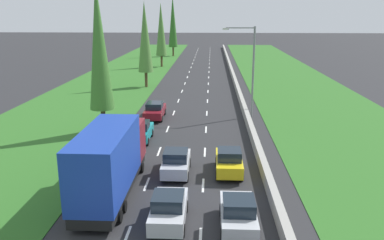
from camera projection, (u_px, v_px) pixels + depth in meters
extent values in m
plane|color=#28282B|center=(197.00, 80.00, 62.03)|extent=(300.00, 300.00, 0.00)
cube|color=#2D6623|center=(118.00, 80.00, 62.62)|extent=(14.00, 140.00, 0.04)
cube|color=#2D6623|center=(290.00, 81.00, 61.35)|extent=(14.00, 140.00, 0.04)
cube|color=#9E9B93|center=(234.00, 78.00, 61.65)|extent=(0.44, 120.00, 0.85)
cube|color=white|center=(127.00, 237.00, 18.74)|extent=(0.14, 2.00, 0.01)
cube|color=white|center=(147.00, 184.00, 24.53)|extent=(0.14, 2.00, 0.01)
cube|color=white|center=(159.00, 151.00, 30.31)|extent=(0.14, 2.00, 0.01)
cube|color=white|center=(168.00, 129.00, 36.09)|extent=(0.14, 2.00, 0.01)
cube|color=white|center=(174.00, 113.00, 41.87)|extent=(0.14, 2.00, 0.01)
cube|color=white|center=(178.00, 101.00, 47.66)|extent=(0.14, 2.00, 0.01)
cube|color=white|center=(182.00, 91.00, 53.44)|extent=(0.14, 2.00, 0.01)
cube|color=white|center=(185.00, 83.00, 59.22)|extent=(0.14, 2.00, 0.01)
cube|color=white|center=(187.00, 77.00, 65.00)|extent=(0.14, 2.00, 0.01)
cube|color=white|center=(189.00, 72.00, 70.79)|extent=(0.14, 2.00, 0.01)
cube|color=white|center=(191.00, 67.00, 76.57)|extent=(0.14, 2.00, 0.01)
cube|color=white|center=(193.00, 64.00, 82.35)|extent=(0.14, 2.00, 0.01)
cube|color=white|center=(194.00, 60.00, 88.13)|extent=(0.14, 2.00, 0.01)
cube|color=white|center=(195.00, 57.00, 93.92)|extent=(0.14, 2.00, 0.01)
cube|color=white|center=(196.00, 55.00, 99.70)|extent=(0.14, 2.00, 0.01)
cube|color=white|center=(197.00, 52.00, 105.48)|extent=(0.14, 2.00, 0.01)
cube|color=white|center=(198.00, 50.00, 111.26)|extent=(0.14, 2.00, 0.01)
cube|color=white|center=(198.00, 48.00, 117.05)|extent=(0.14, 2.00, 0.01)
cube|color=white|center=(200.00, 239.00, 18.58)|extent=(0.14, 2.00, 0.01)
cube|color=white|center=(203.00, 185.00, 24.36)|extent=(0.14, 2.00, 0.01)
cube|color=white|center=(205.00, 152.00, 30.14)|extent=(0.14, 2.00, 0.01)
cube|color=white|center=(206.00, 130.00, 35.93)|extent=(0.14, 2.00, 0.01)
cube|color=white|center=(207.00, 113.00, 41.71)|extent=(0.14, 2.00, 0.01)
cube|color=white|center=(207.00, 101.00, 47.49)|extent=(0.14, 2.00, 0.01)
cube|color=white|center=(208.00, 91.00, 53.27)|extent=(0.14, 2.00, 0.01)
cube|color=white|center=(208.00, 84.00, 59.06)|extent=(0.14, 2.00, 0.01)
cube|color=white|center=(209.00, 77.00, 64.84)|extent=(0.14, 2.00, 0.01)
cube|color=white|center=(209.00, 72.00, 70.62)|extent=(0.14, 2.00, 0.01)
cube|color=white|center=(209.00, 67.00, 76.40)|extent=(0.14, 2.00, 0.01)
cube|color=white|center=(209.00, 64.00, 82.19)|extent=(0.14, 2.00, 0.01)
cube|color=white|center=(210.00, 60.00, 87.97)|extent=(0.14, 2.00, 0.01)
cube|color=white|center=(210.00, 57.00, 93.75)|extent=(0.14, 2.00, 0.01)
cube|color=white|center=(210.00, 55.00, 99.54)|extent=(0.14, 2.00, 0.01)
cube|color=white|center=(210.00, 52.00, 105.32)|extent=(0.14, 2.00, 0.01)
cube|color=white|center=(210.00, 50.00, 111.10)|extent=(0.14, 2.00, 0.01)
cube|color=white|center=(210.00, 48.00, 116.88)|extent=(0.14, 2.00, 0.01)
cube|color=silver|center=(169.00, 211.00, 19.80)|extent=(1.68, 3.90, 0.76)
cube|color=#19232D|center=(168.00, 201.00, 19.33)|extent=(1.52, 1.60, 0.64)
cylinder|color=black|center=(157.00, 206.00, 21.10)|extent=(0.22, 0.64, 0.64)
cylinder|color=black|center=(186.00, 207.00, 21.03)|extent=(0.22, 0.64, 0.64)
cylinder|color=black|center=(150.00, 230.00, 18.77)|extent=(0.22, 0.64, 0.64)
cylinder|color=black|center=(182.00, 231.00, 18.70)|extent=(0.22, 0.64, 0.64)
cube|color=silver|center=(176.00, 164.00, 25.94)|extent=(1.68, 3.90, 0.76)
cube|color=#19232D|center=(176.00, 155.00, 25.47)|extent=(1.52, 1.60, 0.64)
cylinder|color=black|center=(167.00, 162.00, 27.24)|extent=(0.22, 0.64, 0.64)
cylinder|color=black|center=(189.00, 163.00, 27.17)|extent=(0.22, 0.64, 0.64)
cylinder|color=black|center=(163.00, 176.00, 24.91)|extent=(0.22, 0.64, 0.64)
cylinder|color=black|center=(187.00, 177.00, 24.84)|extent=(0.22, 0.64, 0.64)
cube|color=silver|center=(238.00, 215.00, 19.34)|extent=(1.68, 3.90, 0.76)
cube|color=#19232D|center=(239.00, 205.00, 18.87)|extent=(1.52, 1.60, 0.64)
cylinder|color=black|center=(222.00, 210.00, 20.64)|extent=(0.22, 0.64, 0.64)
cylinder|color=black|center=(251.00, 211.00, 20.57)|extent=(0.22, 0.64, 0.64)
cylinder|color=black|center=(223.00, 235.00, 18.31)|extent=(0.22, 0.64, 0.64)
cylinder|color=black|center=(256.00, 236.00, 18.24)|extent=(0.22, 0.64, 0.64)
cube|color=yellow|center=(229.00, 163.00, 26.09)|extent=(1.68, 3.90, 0.76)
cube|color=#19232D|center=(229.00, 154.00, 25.62)|extent=(1.52, 1.60, 0.64)
cylinder|color=black|center=(217.00, 161.00, 27.39)|extent=(0.22, 0.64, 0.64)
cylinder|color=black|center=(239.00, 162.00, 27.32)|extent=(0.22, 0.64, 0.64)
cylinder|color=black|center=(217.00, 175.00, 25.06)|extent=(0.22, 0.64, 0.64)
cylinder|color=black|center=(242.00, 176.00, 24.99)|extent=(0.22, 0.64, 0.64)
cube|color=black|center=(113.00, 184.00, 23.12)|extent=(2.20, 9.40, 0.56)
cube|color=maroon|center=(125.00, 140.00, 26.19)|extent=(2.40, 2.20, 2.50)
cube|color=#19389E|center=(106.00, 160.00, 21.56)|extent=(2.44, 7.20, 3.30)
cylinder|color=black|center=(108.00, 167.00, 26.43)|extent=(0.22, 0.64, 0.64)
cylinder|color=black|center=(142.00, 167.00, 26.32)|extent=(0.22, 0.64, 0.64)
cylinder|color=black|center=(83.00, 205.00, 21.15)|extent=(0.22, 0.64, 0.64)
cylinder|color=black|center=(124.00, 206.00, 21.04)|extent=(0.22, 0.64, 0.64)
cylinder|color=black|center=(76.00, 215.00, 20.11)|extent=(0.22, 0.64, 0.64)
cylinder|color=black|center=(119.00, 217.00, 20.00)|extent=(0.22, 0.64, 0.64)
cube|color=teal|center=(140.00, 133.00, 32.68)|extent=(1.68, 3.90, 0.76)
cube|color=#19232D|center=(139.00, 125.00, 32.20)|extent=(1.52, 1.60, 0.64)
cylinder|color=black|center=(134.00, 133.00, 33.98)|extent=(0.22, 0.64, 0.64)
cylinder|color=black|center=(152.00, 133.00, 33.90)|extent=(0.22, 0.64, 0.64)
cylinder|color=black|center=(128.00, 141.00, 31.65)|extent=(0.22, 0.64, 0.64)
cylinder|color=black|center=(147.00, 142.00, 31.57)|extent=(0.22, 0.64, 0.64)
cube|color=maroon|center=(155.00, 112.00, 39.69)|extent=(1.76, 4.50, 0.72)
cube|color=#19232D|center=(155.00, 105.00, 39.37)|extent=(1.56, 1.90, 0.60)
cylinder|color=black|center=(149.00, 112.00, 41.16)|extent=(0.22, 0.64, 0.64)
cylinder|color=black|center=(165.00, 112.00, 41.09)|extent=(0.22, 0.64, 0.64)
cylinder|color=black|center=(145.00, 118.00, 38.47)|extent=(0.22, 0.64, 0.64)
cylinder|color=black|center=(161.00, 119.00, 38.40)|extent=(0.22, 0.64, 0.64)
cylinder|color=#4C3823|center=(104.00, 121.00, 34.73)|extent=(0.40, 0.40, 2.20)
cone|color=#3D752D|center=(99.00, 46.00, 33.04)|extent=(2.12, 2.12, 10.70)
cylinder|color=#4C3823|center=(146.00, 79.00, 56.14)|extent=(0.40, 0.40, 2.20)
cone|color=#4C7F38|center=(145.00, 37.00, 54.59)|extent=(2.10, 2.10, 9.64)
cylinder|color=#4C3823|center=(162.00, 61.00, 77.14)|extent=(0.40, 0.40, 2.20)
cone|color=#4C7F38|center=(161.00, 29.00, 75.55)|extent=(2.10, 2.10, 9.90)
cylinder|color=#4C3823|center=(173.00, 52.00, 96.13)|extent=(0.41, 0.41, 2.20)
cone|color=#2D6623|center=(173.00, 21.00, 94.26)|extent=(2.16, 2.16, 12.02)
cylinder|color=gray|center=(253.00, 73.00, 39.18)|extent=(0.20, 0.20, 9.00)
cylinder|color=gray|center=(240.00, 28.00, 38.11)|extent=(2.80, 0.12, 0.12)
cube|color=silver|center=(226.00, 29.00, 38.20)|extent=(0.60, 0.28, 0.20)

